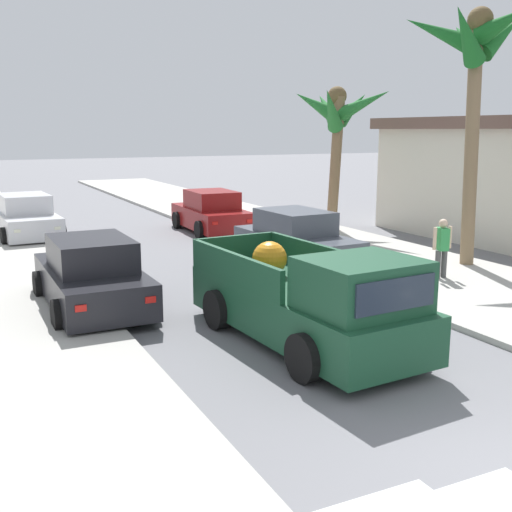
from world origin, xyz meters
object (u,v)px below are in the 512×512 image
object	(u,v)px
pedestrian	(442,246)
car_left_mid	(296,240)
car_left_near	(26,218)
car_right_far	(211,213)
pickup_truck	(309,302)
car_right_near	(92,276)
palm_tree_right_fore	(338,117)
palm_tree_left_back	(473,59)

from	to	relation	value
pedestrian	car_left_mid	bearing A→B (deg)	123.25
car_left_near	car_right_far	world-z (taller)	same
pickup_truck	car_left_mid	xyz separation A→B (m)	(3.10, 5.85, -0.07)
car_right_far	car_right_near	bearing A→B (deg)	-126.33
car_left_near	car_right_near	xyz separation A→B (m)	(0.21, -9.83, 0.00)
car_left_near	pedestrian	world-z (taller)	pedestrian
car_left_mid	palm_tree_right_fore	bearing A→B (deg)	45.87
palm_tree_left_back	pedestrian	world-z (taller)	palm_tree_left_back
pickup_truck	pedestrian	bearing A→B (deg)	25.10
car_right_near	car_left_mid	bearing A→B (deg)	17.54
pickup_truck	car_right_near	xyz separation A→B (m)	(-2.93, 3.94, -0.07)
car_left_near	car_left_mid	world-z (taller)	same
pickup_truck	pedestrian	xyz separation A→B (m)	(5.31, 2.49, 0.13)
pedestrian	car_left_near	bearing A→B (deg)	126.81
palm_tree_right_fore	car_right_far	bearing A→B (deg)	151.95
car_right_near	palm_tree_left_back	size ratio (longest dim) A/B	0.62
car_right_far	palm_tree_right_fore	distance (m)	5.74
car_right_near	pedestrian	distance (m)	8.36
pickup_truck	palm_tree_left_back	distance (m)	9.22
car_left_mid	palm_tree_left_back	distance (m)	6.61
pickup_truck	car_left_near	distance (m)	14.13
car_left_near	car_left_mid	distance (m)	10.09
car_left_near	palm_tree_right_fore	xyz separation A→B (m)	(10.33, -3.71, 3.47)
pickup_truck	car_right_far	size ratio (longest dim) A/B	1.24
car_right_far	palm_tree_right_fore	world-z (taller)	palm_tree_right_fore
car_left_mid	palm_tree_right_fore	size ratio (longest dim) A/B	0.82
car_right_near	car_right_far	distance (m)	10.27
pickup_truck	car_left_near	size ratio (longest dim) A/B	1.23
car_right_near	pedestrian	world-z (taller)	pedestrian
car_left_near	car_right_near	size ratio (longest dim) A/B	1.01
car_right_far	pedestrian	distance (m)	9.96
car_left_mid	car_right_far	bearing A→B (deg)	89.52
palm_tree_right_fore	palm_tree_left_back	xyz separation A→B (m)	(-0.16, -6.45, 1.35)
palm_tree_right_fore	car_left_near	bearing A→B (deg)	160.25
palm_tree_left_back	car_left_near	bearing A→B (deg)	135.04
pickup_truck	car_right_near	size ratio (longest dim) A/B	1.25
pedestrian	palm_tree_left_back	bearing A→B (deg)	33.30
pickup_truck	palm_tree_left_back	world-z (taller)	palm_tree_left_back
pickup_truck	pedestrian	size ratio (longest dim) A/B	3.35
car_right_far	palm_tree_left_back	size ratio (longest dim) A/B	0.63
pickup_truck	palm_tree_left_back	size ratio (longest dim) A/B	0.78
car_left_near	palm_tree_left_back	size ratio (longest dim) A/B	0.63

